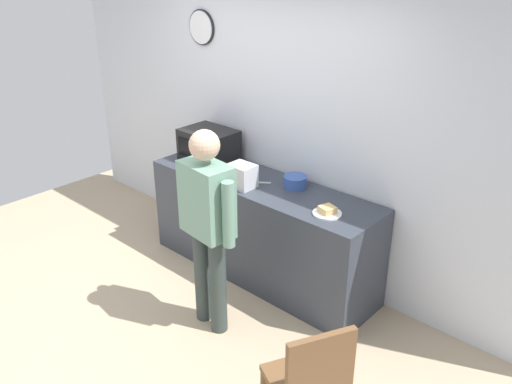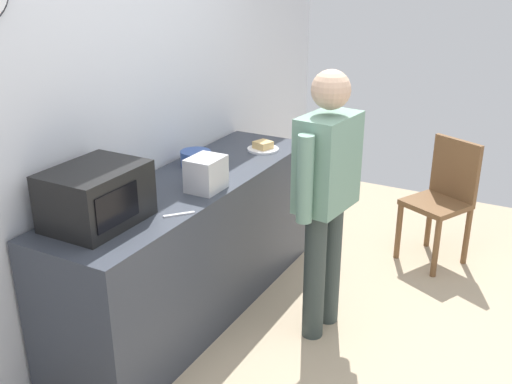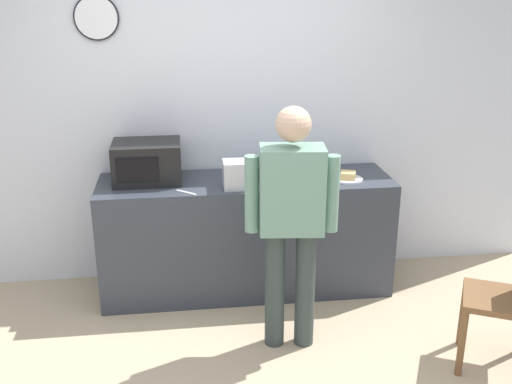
{
  "view_description": "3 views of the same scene",
  "coord_description": "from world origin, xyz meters",
  "px_view_note": "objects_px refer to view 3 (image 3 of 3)",
  "views": [
    {
      "loc": [
        2.99,
        -1.94,
        2.77
      ],
      "look_at": [
        0.41,
        0.9,
        1.0
      ],
      "focal_mm": 37.6,
      "sensor_mm": 36.0,
      "label": 1
    },
    {
      "loc": [
        -2.62,
        -0.75,
        2.19
      ],
      "look_at": [
        0.14,
        0.74,
        0.94
      ],
      "focal_mm": 41.63,
      "sensor_mm": 36.0,
      "label": 2
    },
    {
      "loc": [
        -0.29,
        -3.04,
        2.33
      ],
      "look_at": [
        0.21,
        0.84,
        0.94
      ],
      "focal_mm": 41.93,
      "sensor_mm": 36.0,
      "label": 3
    }
  ],
  "objects_px": {
    "microwave": "(147,162)",
    "sandwich_plate": "(348,177)",
    "toaster": "(238,174)",
    "salad_bowl": "(277,167)",
    "spoon_utensil": "(186,192)",
    "fork_utensil": "(245,180)",
    "person_standing": "(291,212)",
    "wooden_chair": "(512,294)"
  },
  "relations": [
    {
      "from": "salad_bowl",
      "to": "toaster",
      "type": "bearing_deg",
      "value": -138.3
    },
    {
      "from": "fork_utensil",
      "to": "spoon_utensil",
      "type": "height_order",
      "value": "same"
    },
    {
      "from": "salad_bowl",
      "to": "microwave",
      "type": "bearing_deg",
      "value": -176.47
    },
    {
      "from": "fork_utensil",
      "to": "wooden_chair",
      "type": "distance_m",
      "value": 1.99
    },
    {
      "from": "microwave",
      "to": "spoon_utensil",
      "type": "distance_m",
      "value": 0.44
    },
    {
      "from": "salad_bowl",
      "to": "wooden_chair",
      "type": "xyz_separation_m",
      "value": [
        1.23,
        -1.38,
        -0.43
      ]
    },
    {
      "from": "salad_bowl",
      "to": "toaster",
      "type": "distance_m",
      "value": 0.45
    },
    {
      "from": "wooden_chair",
      "to": "microwave",
      "type": "bearing_deg",
      "value": 149.21
    },
    {
      "from": "sandwich_plate",
      "to": "spoon_utensil",
      "type": "height_order",
      "value": "sandwich_plate"
    },
    {
      "from": "wooden_chair",
      "to": "spoon_utensil",
      "type": "bearing_deg",
      "value": 152.45
    },
    {
      "from": "microwave",
      "to": "person_standing",
      "type": "height_order",
      "value": "person_standing"
    },
    {
      "from": "sandwich_plate",
      "to": "toaster",
      "type": "distance_m",
      "value": 0.84
    },
    {
      "from": "salad_bowl",
      "to": "sandwich_plate",
      "type": "bearing_deg",
      "value": -25.25
    },
    {
      "from": "microwave",
      "to": "toaster",
      "type": "relative_size",
      "value": 2.27
    },
    {
      "from": "salad_bowl",
      "to": "fork_utensil",
      "type": "distance_m",
      "value": 0.3
    },
    {
      "from": "microwave",
      "to": "wooden_chair",
      "type": "relative_size",
      "value": 0.53
    },
    {
      "from": "fork_utensil",
      "to": "spoon_utensil",
      "type": "xyz_separation_m",
      "value": [
        -0.45,
        -0.24,
        0.0
      ]
    },
    {
      "from": "spoon_utensil",
      "to": "salad_bowl",
      "type": "bearing_deg",
      "value": 27.35
    },
    {
      "from": "fork_utensil",
      "to": "sandwich_plate",
      "type": "bearing_deg",
      "value": -7.65
    },
    {
      "from": "spoon_utensil",
      "to": "wooden_chair",
      "type": "bearing_deg",
      "value": -27.55
    },
    {
      "from": "person_standing",
      "to": "wooden_chair",
      "type": "height_order",
      "value": "person_standing"
    },
    {
      "from": "spoon_utensil",
      "to": "person_standing",
      "type": "distance_m",
      "value": 0.87
    },
    {
      "from": "toaster",
      "to": "person_standing",
      "type": "height_order",
      "value": "person_standing"
    },
    {
      "from": "salad_bowl",
      "to": "spoon_utensil",
      "type": "relative_size",
      "value": 1.18
    },
    {
      "from": "toaster",
      "to": "person_standing",
      "type": "relative_size",
      "value": 0.14
    },
    {
      "from": "sandwich_plate",
      "to": "toaster",
      "type": "bearing_deg",
      "value": -175.69
    },
    {
      "from": "microwave",
      "to": "spoon_utensil",
      "type": "xyz_separation_m",
      "value": [
        0.28,
        -0.31,
        -0.15
      ]
    },
    {
      "from": "microwave",
      "to": "sandwich_plate",
      "type": "xyz_separation_m",
      "value": [
        1.49,
        -0.17,
        -0.13
      ]
    },
    {
      "from": "spoon_utensil",
      "to": "person_standing",
      "type": "height_order",
      "value": "person_standing"
    },
    {
      "from": "microwave",
      "to": "person_standing",
      "type": "xyz_separation_m",
      "value": [
        0.93,
        -0.89,
        -0.11
      ]
    },
    {
      "from": "microwave",
      "to": "fork_utensil",
      "type": "bearing_deg",
      "value": -5.63
    },
    {
      "from": "spoon_utensil",
      "to": "person_standing",
      "type": "relative_size",
      "value": 0.1
    },
    {
      "from": "sandwich_plate",
      "to": "spoon_utensil",
      "type": "relative_size",
      "value": 1.31
    },
    {
      "from": "salad_bowl",
      "to": "fork_utensil",
      "type": "xyz_separation_m",
      "value": [
        -0.27,
        -0.13,
        -0.05
      ]
    },
    {
      "from": "sandwich_plate",
      "to": "toaster",
      "type": "xyz_separation_m",
      "value": [
        -0.84,
        -0.06,
        0.08
      ]
    },
    {
      "from": "salad_bowl",
      "to": "toaster",
      "type": "xyz_separation_m",
      "value": [
        -0.34,
        -0.3,
        0.05
      ]
    },
    {
      "from": "salad_bowl",
      "to": "spoon_utensil",
      "type": "bearing_deg",
      "value": -152.65
    },
    {
      "from": "sandwich_plate",
      "to": "toaster",
      "type": "relative_size",
      "value": 1.02
    },
    {
      "from": "toaster",
      "to": "fork_utensil",
      "type": "xyz_separation_m",
      "value": [
        0.07,
        0.17,
        -0.1
      ]
    },
    {
      "from": "salad_bowl",
      "to": "person_standing",
      "type": "distance_m",
      "value": 0.95
    },
    {
      "from": "microwave",
      "to": "wooden_chair",
      "type": "distance_m",
      "value": 2.64
    },
    {
      "from": "microwave",
      "to": "person_standing",
      "type": "relative_size",
      "value": 0.31
    }
  ]
}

